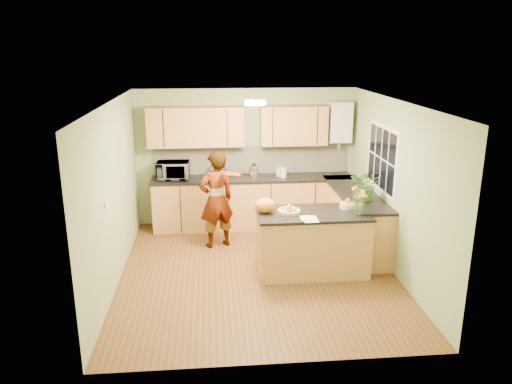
{
  "coord_description": "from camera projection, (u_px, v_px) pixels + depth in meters",
  "views": [
    {
      "loc": [
        -0.64,
        -6.75,
        3.24
      ],
      "look_at": [
        0.03,
        0.5,
        1.09
      ],
      "focal_mm": 35.0,
      "sensor_mm": 36.0,
      "label": 1
    }
  ],
  "objects": [
    {
      "name": "window_right",
      "position": [
        381.0,
        158.0,
        7.73
      ],
      "size": [
        0.01,
        1.3,
        1.05
      ],
      "color": "white",
      "rests_on": "wall_right"
    },
    {
      "name": "orange_bowl",
      "position": [
        348.0,
        204.0,
        7.35
      ],
      "size": [
        0.24,
        0.24,
        0.14
      ],
      "color": "beige",
      "rests_on": "peninsula_island"
    },
    {
      "name": "violinist",
      "position": [
        216.0,
        200.0,
        8.15
      ],
      "size": [
        0.69,
        0.58,
        1.62
      ],
      "primitive_type": "imported",
      "rotation": [
        0.0,
        0.0,
        3.52
      ],
      "color": "tan",
      "rests_on": "floor"
    },
    {
      "name": "peninsula_island",
      "position": [
        312.0,
        242.0,
        7.31
      ],
      "size": [
        1.62,
        0.83,
        0.93
      ],
      "color": "tan",
      "rests_on": "floor"
    },
    {
      "name": "flower_vase",
      "position": [
        358.0,
        196.0,
        6.97
      ],
      "size": [
        0.23,
        0.23,
        0.43
      ],
      "rotation": [
        0.0,
        0.0,
        0.13
      ],
      "color": "silver",
      "rests_on": "peninsula_island"
    },
    {
      "name": "light_switch",
      "position": [
        106.0,
        204.0,
        6.31
      ],
      "size": [
        0.02,
        0.09,
        0.09
      ],
      "primitive_type": "cube",
      "color": "white",
      "rests_on": "wall_left"
    },
    {
      "name": "microwave",
      "position": [
        173.0,
        170.0,
        8.87
      ],
      "size": [
        0.58,
        0.41,
        0.31
      ],
      "primitive_type": "imported",
      "rotation": [
        0.0,
        0.0,
        -0.04
      ],
      "color": "white",
      "rests_on": "back_counter"
    },
    {
      "name": "jar_white",
      "position": [
        284.0,
        172.0,
        9.01
      ],
      "size": [
        0.15,
        0.15,
        0.18
      ],
      "primitive_type": "cylinder",
      "rotation": [
        0.0,
        0.0,
        -0.32
      ],
      "color": "white",
      "rests_on": "back_counter"
    },
    {
      "name": "jar_cream",
      "position": [
        279.0,
        172.0,
        9.1
      ],
      "size": [
        0.12,
        0.12,
        0.16
      ],
      "primitive_type": "cylinder",
      "rotation": [
        0.0,
        0.0,
        -0.17
      ],
      "color": "beige",
      "rests_on": "back_counter"
    },
    {
      "name": "wall_right",
      "position": [
        394.0,
        187.0,
        7.24
      ],
      "size": [
        0.02,
        4.5,
        2.5
      ],
      "primitive_type": "cube",
      "color": "#8DA878",
      "rests_on": "floor"
    },
    {
      "name": "papers",
      "position": [
        310.0,
        219.0,
        6.88
      ],
      "size": [
        0.2,
        0.28,
        0.01
      ],
      "primitive_type": "cube",
      "color": "white",
      "rests_on": "peninsula_island"
    },
    {
      "name": "ceiling",
      "position": [
        257.0,
        102.0,
        6.72
      ],
      "size": [
        4.0,
        4.5,
        0.02
      ],
      "primitive_type": "cube",
      "color": "silver",
      "rests_on": "wall_back"
    },
    {
      "name": "floor",
      "position": [
        257.0,
        271.0,
        7.42
      ],
      "size": [
        4.5,
        4.5,
        0.0
      ],
      "primitive_type": "plane",
      "color": "#553718",
      "rests_on": "ground"
    },
    {
      "name": "wall_front",
      "position": [
        279.0,
        255.0,
        4.92
      ],
      "size": [
        4.0,
        0.02,
        2.5
      ],
      "primitive_type": "cube",
      "color": "#8DA878",
      "rests_on": "floor"
    },
    {
      "name": "upper_cabinets",
      "position": [
        237.0,
        126.0,
        8.87
      ],
      "size": [
        3.2,
        0.34,
        0.7
      ],
      "color": "tan",
      "rests_on": "wall_back"
    },
    {
      "name": "splashback",
      "position": [
        251.0,
        160.0,
        9.23
      ],
      "size": [
        3.6,
        0.02,
        0.52
      ],
      "primitive_type": "cube",
      "color": "beige",
      "rests_on": "back_counter"
    },
    {
      "name": "ceiling_lamp",
      "position": [
        255.0,
        102.0,
        7.01
      ],
      "size": [
        0.3,
        0.3,
        0.07
      ],
      "color": "#FFEABF",
      "rests_on": "ceiling"
    },
    {
      "name": "boiler",
      "position": [
        340.0,
        122.0,
        9.03
      ],
      "size": [
        0.4,
        0.3,
        0.86
      ],
      "color": "white",
      "rests_on": "wall_back"
    },
    {
      "name": "fruit_dish",
      "position": [
        289.0,
        210.0,
        7.13
      ],
      "size": [
        0.32,
        0.32,
        0.11
      ],
      "color": "beige",
      "rests_on": "peninsula_island"
    },
    {
      "name": "orange_bag",
      "position": [
        265.0,
        205.0,
        7.13
      ],
      "size": [
        0.36,
        0.34,
        0.21
      ],
      "primitive_type": "ellipsoid",
      "rotation": [
        0.0,
        0.0,
        -0.43
      ],
      "color": "orange",
      "rests_on": "peninsula_island"
    },
    {
      "name": "right_counter",
      "position": [
        355.0,
        219.0,
        8.25
      ],
      "size": [
        0.62,
        2.24,
        0.94
      ],
      "color": "tan",
      "rests_on": "floor"
    },
    {
      "name": "potted_plant",
      "position": [
        366.0,
        184.0,
        7.59
      ],
      "size": [
        0.57,
        0.53,
        0.51
      ],
      "primitive_type": "imported",
      "rotation": [
        0.0,
        0.0,
        -0.33
      ],
      "color": "#3A7A28",
      "rests_on": "right_counter"
    },
    {
      "name": "wall_back",
      "position": [
        246.0,
        157.0,
        9.22
      ],
      "size": [
        4.0,
        0.02,
        2.5
      ],
      "primitive_type": "cube",
      "color": "#8DA878",
      "rests_on": "floor"
    },
    {
      "name": "blue_box",
      "position": [
        218.0,
        172.0,
        8.96
      ],
      "size": [
        0.3,
        0.23,
        0.22
      ],
      "primitive_type": "cube",
      "rotation": [
        0.0,
        0.0,
        -0.12
      ],
      "color": "navy",
      "rests_on": "back_counter"
    },
    {
      "name": "back_counter",
      "position": [
        253.0,
        202.0,
        9.16
      ],
      "size": [
        3.64,
        0.62,
        0.94
      ],
      "color": "tan",
      "rests_on": "floor"
    },
    {
      "name": "kettle",
      "position": [
        254.0,
        171.0,
        8.97
      ],
      "size": [
        0.17,
        0.17,
        0.31
      ],
      "rotation": [
        0.0,
        0.0,
        0.37
      ],
      "color": "#B5B5BA",
      "rests_on": "back_counter"
    },
    {
      "name": "wall_left",
      "position": [
        114.0,
        195.0,
        6.89
      ],
      "size": [
        0.02,
        4.5,
        2.5
      ],
      "primitive_type": "cube",
      "color": "#8DA878",
      "rests_on": "floor"
    },
    {
      "name": "violin",
      "position": [
        229.0,
        174.0,
        7.82
      ],
      "size": [
        0.6,
        0.52,
        0.15
      ],
      "primitive_type": null,
      "rotation": [
        0.17,
        0.0,
        -0.61
      ],
      "color": "#531805",
      "rests_on": "violinist"
    }
  ]
}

